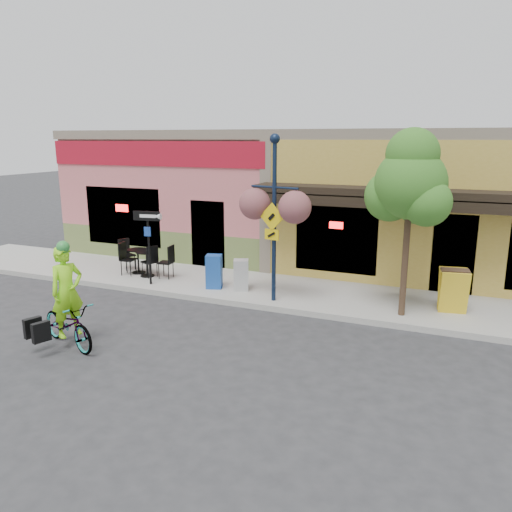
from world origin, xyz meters
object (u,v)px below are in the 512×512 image
(lamp_post, at_px, (274,220))
(one_way_sign, at_px, (149,248))
(bicycle, at_px, (68,324))
(cyclist_rider, at_px, (68,303))
(newspaper_box_grey, at_px, (241,275))
(building, at_px, (331,193))
(street_tree, at_px, (408,224))
(newspaper_box_blue, at_px, (214,271))

(lamp_post, distance_m, one_way_sign, 3.92)
(bicycle, relative_size, cyclist_rider, 0.97)
(bicycle, height_order, newspaper_box_grey, newspaper_box_grey)
(building, bearing_deg, street_tree, -62.08)
(one_way_sign, height_order, newspaper_box_blue, one_way_sign)
(cyclist_rider, distance_m, newspaper_box_grey, 4.91)
(one_way_sign, distance_m, newspaper_box_grey, 2.75)
(one_way_sign, bearing_deg, street_tree, -7.32)
(lamp_post, bearing_deg, newspaper_box_blue, 179.56)
(building, relative_size, one_way_sign, 8.59)
(cyclist_rider, relative_size, newspaper_box_blue, 2.01)
(building, xyz_separation_m, newspaper_box_blue, (-1.73, -6.15, -1.63))
(newspaper_box_grey, bearing_deg, cyclist_rider, -135.22)
(building, height_order, cyclist_rider, building)
(building, relative_size, cyclist_rider, 9.61)
(newspaper_box_blue, bearing_deg, cyclist_rider, -120.85)
(newspaper_box_grey, xyz_separation_m, street_tree, (4.34, -0.34, 1.77))
(bicycle, distance_m, newspaper_box_blue, 4.58)
(bicycle, height_order, lamp_post, lamp_post)
(building, height_order, lamp_post, building)
(newspaper_box_blue, height_order, newspaper_box_grey, newspaper_box_blue)
(lamp_post, height_order, street_tree, street_tree)
(cyclist_rider, height_order, street_tree, street_tree)
(cyclist_rider, height_order, newspaper_box_grey, cyclist_rider)
(building, bearing_deg, newspaper_box_grey, -98.86)
(bicycle, relative_size, newspaper_box_grey, 2.15)
(newspaper_box_grey, bearing_deg, street_tree, -27.51)
(cyclist_rider, height_order, newspaper_box_blue, cyclist_rider)
(building, bearing_deg, one_way_sign, -118.73)
(cyclist_rider, relative_size, newspaper_box_grey, 2.21)
(newspaper_box_blue, bearing_deg, newspaper_box_grey, -10.42)
(cyclist_rider, bearing_deg, lamp_post, -16.92)
(cyclist_rider, relative_size, lamp_post, 0.45)
(building, bearing_deg, bicycle, -105.06)
(cyclist_rider, xyz_separation_m, newspaper_box_grey, (1.85, 4.53, -0.37))
(lamp_post, bearing_deg, street_tree, 13.77)
(lamp_post, xyz_separation_m, newspaper_box_blue, (-1.92, 0.40, -1.64))
(bicycle, relative_size, newspaper_box_blue, 1.96)
(cyclist_rider, bearing_deg, one_way_sign, 30.54)
(newspaper_box_grey, distance_m, street_tree, 4.70)
(building, distance_m, cyclist_rider, 11.03)
(newspaper_box_grey, bearing_deg, building, 58.16)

